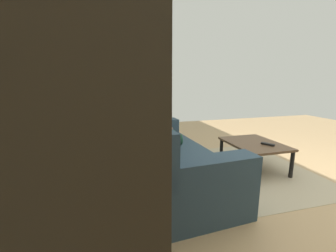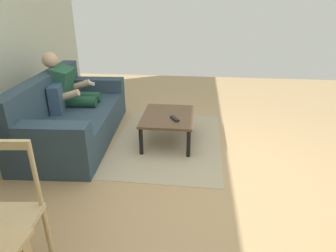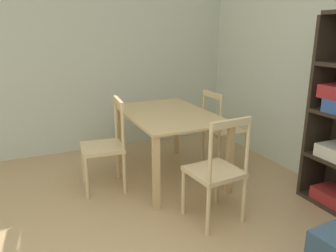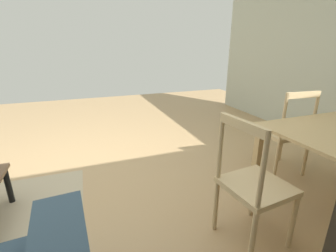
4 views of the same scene
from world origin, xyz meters
name	(u,v)px [view 3 (image 3 of 4)]	position (x,y,z in m)	size (l,w,h in m)	color
wall_side	(44,59)	(-3.56, 0.00, 1.27)	(0.12, 5.24, 2.55)	beige
dining_table	(168,122)	(-2.24, 1.15, 0.64)	(1.38, 0.90, 0.75)	tan
dining_chair_near_wall	(222,130)	(-2.24, 1.87, 0.46)	(0.42, 0.42, 0.94)	#D1B27F
dining_chair_facing_couch	(216,172)	(-1.21, 1.15, 0.46)	(0.46, 0.46, 0.96)	#D1B27F
dining_chair_by_doorway	(105,146)	(-2.23, 0.43, 0.46)	(0.46, 0.46, 0.96)	#D1B27F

